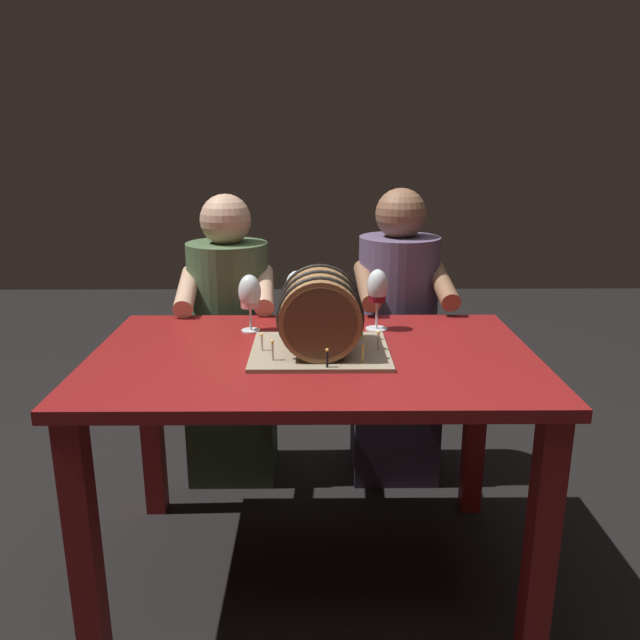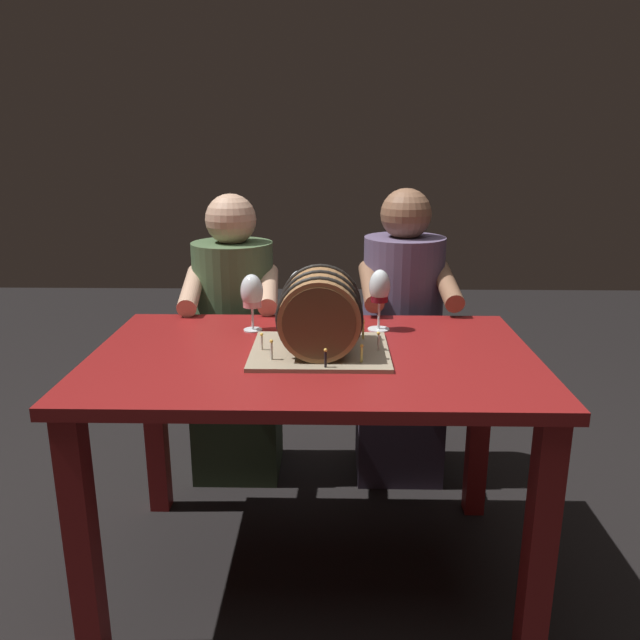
# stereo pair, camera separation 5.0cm
# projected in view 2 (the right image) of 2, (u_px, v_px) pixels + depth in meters

# --- Properties ---
(ground_plane) EXTENTS (8.00, 8.00, 0.00)m
(ground_plane) POSITION_uv_depth(u_px,v_px,m) (314.00, 569.00, 2.07)
(ground_plane) COLOR black
(dining_table) EXTENTS (1.30, 0.83, 0.75)m
(dining_table) POSITION_uv_depth(u_px,v_px,m) (313.00, 390.00, 1.89)
(dining_table) COLOR maroon
(dining_table) RESTS_ON ground
(barrel_cake) EXTENTS (0.40, 0.34, 0.25)m
(barrel_cake) POSITION_uv_depth(u_px,v_px,m) (320.00, 315.00, 1.83)
(barrel_cake) COLOR gray
(barrel_cake) RESTS_ON dining_table
(wine_glass_amber) EXTENTS (0.08, 0.08, 0.19)m
(wine_glass_amber) POSITION_uv_depth(u_px,v_px,m) (300.00, 289.00, 2.11)
(wine_glass_amber) COLOR white
(wine_glass_amber) RESTS_ON dining_table
(wine_glass_red) EXTENTS (0.07, 0.07, 0.20)m
(wine_glass_red) POSITION_uv_depth(u_px,v_px,m) (380.00, 290.00, 2.04)
(wine_glass_red) COLOR white
(wine_glass_red) RESTS_ON dining_table
(wine_glass_rose) EXTENTS (0.07, 0.07, 0.19)m
(wine_glass_rose) POSITION_uv_depth(u_px,v_px,m) (252.00, 294.00, 2.04)
(wine_glass_rose) COLOR white
(wine_glass_rose) RESTS_ON dining_table
(person_seated_left) EXTENTS (0.37, 0.47, 1.15)m
(person_seated_left) POSITION_uv_depth(u_px,v_px,m) (236.00, 353.00, 2.55)
(person_seated_left) COLOR #2A3A24
(person_seated_left) RESTS_ON ground
(person_seated_right) EXTENTS (0.36, 0.46, 1.18)m
(person_seated_right) POSITION_uv_depth(u_px,v_px,m) (401.00, 352.00, 2.54)
(person_seated_right) COLOR #372D40
(person_seated_right) RESTS_ON ground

